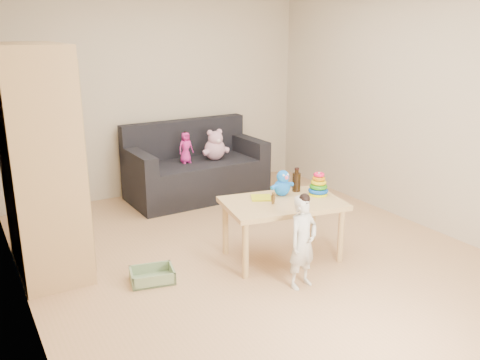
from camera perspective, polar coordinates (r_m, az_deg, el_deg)
room at (r=4.58m, az=1.03°, el=6.93°), size 4.50×4.50×4.50m
wardrobe at (r=4.67m, az=-21.61°, el=1.92°), size 0.55×1.09×1.96m
sofa at (r=6.47m, az=-4.87°, el=0.13°), size 1.72×0.90×0.48m
play_table at (r=4.76m, az=4.74°, el=-5.56°), size 1.17×0.85×0.56m
storage_bin at (r=4.47m, az=-9.83°, el=-10.49°), size 0.41×0.34×0.11m
toddler at (r=4.22m, az=7.07°, el=-7.08°), size 0.32×0.24×0.77m
pink_bear at (r=6.41m, az=-2.85°, el=3.73°), size 0.30×0.26×0.33m
doll at (r=6.27m, az=-6.11°, el=3.60°), size 0.20×0.14×0.38m
ring_stacker at (r=4.84m, az=8.80°, el=-0.67°), size 0.19×0.19×0.22m
brown_bottle at (r=4.92m, az=6.36°, el=-0.15°), size 0.08×0.08×0.23m
blue_plush at (r=4.78m, az=4.76°, el=-0.28°), size 0.23×0.19×0.25m
wooden_figure at (r=4.56m, az=3.74°, el=-2.02°), size 0.05×0.04×0.11m
yellow_book at (r=4.71m, az=2.39°, el=-2.00°), size 0.25×0.25×0.01m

